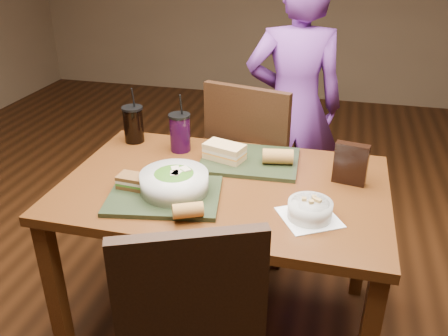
{
  "coord_description": "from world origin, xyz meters",
  "views": [
    {
      "loc": [
        0.41,
        -1.63,
        1.67
      ],
      "look_at": [
        0.0,
        0.0,
        0.82
      ],
      "focal_mm": 38.0,
      "sensor_mm": 36.0,
      "label": 1
    }
  ],
  "objects_px": {
    "soup_bowl": "(310,209)",
    "chip_bag": "(351,164)",
    "tray_near": "(165,195)",
    "sandwich_far": "(224,151)",
    "salad_bowl": "(174,181)",
    "cup_berry": "(180,132)",
    "baguette_near": "(188,210)",
    "dining_table": "(224,203)",
    "baguette_far": "(278,156)",
    "chair_far": "(249,164)",
    "cup_cola": "(133,124)",
    "diner": "(294,108)",
    "tray_far": "(250,161)",
    "sandwich_near": "(132,181)"
  },
  "relations": [
    {
      "from": "baguette_far",
      "to": "salad_bowl",
      "type": "bearing_deg",
      "value": -135.89
    },
    {
      "from": "dining_table",
      "to": "diner",
      "type": "distance_m",
      "value": 0.97
    },
    {
      "from": "sandwich_far",
      "to": "cup_cola",
      "type": "relative_size",
      "value": 0.71
    },
    {
      "from": "sandwich_far",
      "to": "chip_bag",
      "type": "height_order",
      "value": "chip_bag"
    },
    {
      "from": "salad_bowl",
      "to": "cup_cola",
      "type": "relative_size",
      "value": 0.96
    },
    {
      "from": "diner",
      "to": "cup_cola",
      "type": "height_order",
      "value": "diner"
    },
    {
      "from": "chair_far",
      "to": "baguette_far",
      "type": "bearing_deg",
      "value": -62.04
    },
    {
      "from": "dining_table",
      "to": "tray_near",
      "type": "bearing_deg",
      "value": -139.4
    },
    {
      "from": "tray_near",
      "to": "dining_table",
      "type": "bearing_deg",
      "value": 40.6
    },
    {
      "from": "soup_bowl",
      "to": "cup_berry",
      "type": "bearing_deg",
      "value": 145.08
    },
    {
      "from": "diner",
      "to": "soup_bowl",
      "type": "relative_size",
      "value": 5.82
    },
    {
      "from": "diner",
      "to": "tray_near",
      "type": "bearing_deg",
      "value": 60.74
    },
    {
      "from": "chair_far",
      "to": "diner",
      "type": "distance_m",
      "value": 0.47
    },
    {
      "from": "salad_bowl",
      "to": "cup_berry",
      "type": "height_order",
      "value": "cup_berry"
    },
    {
      "from": "tray_near",
      "to": "chair_far",
      "type": "bearing_deg",
      "value": 75.83
    },
    {
      "from": "diner",
      "to": "salad_bowl",
      "type": "height_order",
      "value": "diner"
    },
    {
      "from": "soup_bowl",
      "to": "cup_berry",
      "type": "distance_m",
      "value": 0.77
    },
    {
      "from": "tray_far",
      "to": "soup_bowl",
      "type": "xyz_separation_m",
      "value": [
        0.3,
        -0.39,
        0.03
      ]
    },
    {
      "from": "tray_near",
      "to": "tray_far",
      "type": "bearing_deg",
      "value": 56.26
    },
    {
      "from": "dining_table",
      "to": "salad_bowl",
      "type": "height_order",
      "value": "salad_bowl"
    },
    {
      "from": "salad_bowl",
      "to": "cup_cola",
      "type": "height_order",
      "value": "cup_cola"
    },
    {
      "from": "tray_far",
      "to": "sandwich_far",
      "type": "xyz_separation_m",
      "value": [
        -0.11,
        -0.03,
        0.04
      ]
    },
    {
      "from": "salad_bowl",
      "to": "baguette_far",
      "type": "distance_m",
      "value": 0.48
    },
    {
      "from": "soup_bowl",
      "to": "tray_far",
      "type": "bearing_deg",
      "value": 127.06
    },
    {
      "from": "tray_far",
      "to": "soup_bowl",
      "type": "relative_size",
      "value": 1.61
    },
    {
      "from": "soup_bowl",
      "to": "baguette_far",
      "type": "bearing_deg",
      "value": 114.4
    },
    {
      "from": "dining_table",
      "to": "baguette_far",
      "type": "xyz_separation_m",
      "value": [
        0.19,
        0.2,
        0.14
      ]
    },
    {
      "from": "chair_far",
      "to": "sandwich_far",
      "type": "height_order",
      "value": "chair_far"
    },
    {
      "from": "chair_far",
      "to": "chip_bag",
      "type": "height_order",
      "value": "chair_far"
    },
    {
      "from": "sandwich_near",
      "to": "baguette_far",
      "type": "bearing_deg",
      "value": 33.9
    },
    {
      "from": "dining_table",
      "to": "chair_far",
      "type": "relative_size",
      "value": 1.28
    },
    {
      "from": "salad_bowl",
      "to": "sandwich_far",
      "type": "height_order",
      "value": "salad_bowl"
    },
    {
      "from": "sandwich_far",
      "to": "baguette_near",
      "type": "height_order",
      "value": "sandwich_far"
    },
    {
      "from": "baguette_far",
      "to": "cup_cola",
      "type": "distance_m",
      "value": 0.72
    },
    {
      "from": "diner",
      "to": "dining_table",
      "type": "bearing_deg",
      "value": 68.6
    },
    {
      "from": "tray_near",
      "to": "cup_cola",
      "type": "height_order",
      "value": "cup_cola"
    },
    {
      "from": "dining_table",
      "to": "diner",
      "type": "xyz_separation_m",
      "value": [
        0.17,
        0.95,
        0.1
      ]
    },
    {
      "from": "chip_bag",
      "to": "baguette_near",
      "type": "bearing_deg",
      "value": -131.37
    },
    {
      "from": "sandwich_far",
      "to": "baguette_near",
      "type": "distance_m",
      "value": 0.49
    },
    {
      "from": "chair_far",
      "to": "salad_bowl",
      "type": "bearing_deg",
      "value": -102.29
    },
    {
      "from": "soup_bowl",
      "to": "baguette_far",
      "type": "relative_size",
      "value": 2.01
    },
    {
      "from": "salad_bowl",
      "to": "sandwich_near",
      "type": "bearing_deg",
      "value": -176.38
    },
    {
      "from": "tray_near",
      "to": "sandwich_far",
      "type": "relative_size",
      "value": 2.17
    },
    {
      "from": "tray_far",
      "to": "chair_far",
      "type": "bearing_deg",
      "value": 101.24
    },
    {
      "from": "chair_far",
      "to": "cup_cola",
      "type": "height_order",
      "value": "cup_cola"
    },
    {
      "from": "baguette_near",
      "to": "salad_bowl",
      "type": "bearing_deg",
      "value": 123.26
    },
    {
      "from": "sandwich_near",
      "to": "cup_cola",
      "type": "distance_m",
      "value": 0.5
    },
    {
      "from": "dining_table",
      "to": "tray_near",
      "type": "height_order",
      "value": "tray_near"
    },
    {
      "from": "soup_bowl",
      "to": "chip_bag",
      "type": "distance_m",
      "value": 0.33
    },
    {
      "from": "soup_bowl",
      "to": "baguette_near",
      "type": "xyz_separation_m",
      "value": [
        -0.41,
        -0.13,
        0.01
      ]
    }
  ]
}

